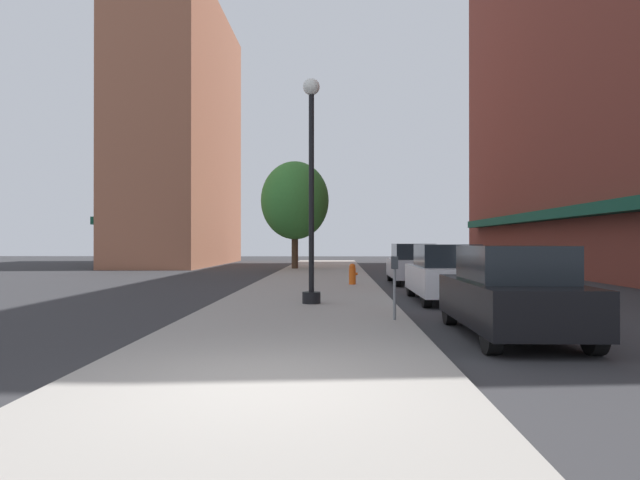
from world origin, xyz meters
TOP-DOWN VIEW (x-y plane):
  - ground_plane at (4.00, 18.00)m, footprint 90.00×90.00m
  - sidewalk_slab at (0.00, 19.00)m, footprint 4.80×50.00m
  - building_far_background at (-11.01, 37.00)m, footprint 6.80×18.00m
  - lamppost at (0.19, 8.52)m, footprint 0.48×0.48m
  - fire_hydrant at (1.45, 15.31)m, footprint 0.33×0.26m
  - parking_meter_near at (2.05, 5.40)m, footprint 0.14×0.09m
  - tree_near at (-1.71, 28.39)m, footprint 4.15×4.15m
  - car_black at (4.00, 3.96)m, footprint 1.80×4.30m
  - car_white at (4.00, 10.23)m, footprint 1.80×4.30m
  - car_silver at (4.00, 17.38)m, footprint 1.80×4.30m

SIDE VIEW (x-z plane):
  - ground_plane at x=4.00m, z-range 0.00..0.00m
  - sidewalk_slab at x=0.00m, z-range 0.00..0.12m
  - fire_hydrant at x=1.45m, z-range 0.12..0.91m
  - car_black at x=4.00m, z-range -0.02..1.64m
  - car_white at x=4.00m, z-range -0.02..1.64m
  - car_silver at x=4.00m, z-range -0.02..1.64m
  - parking_meter_near at x=2.05m, z-range 0.29..1.60m
  - lamppost at x=0.19m, z-range 0.25..6.15m
  - tree_near at x=-1.71m, z-range 0.99..7.53m
  - building_far_background at x=-11.01m, z-range -0.02..19.72m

